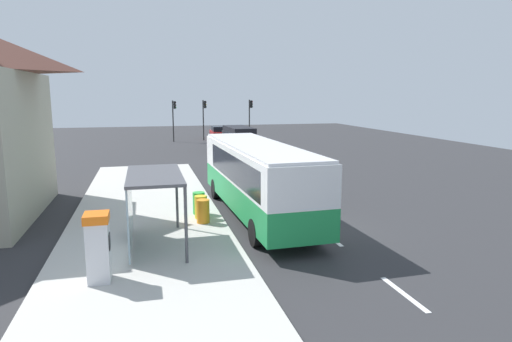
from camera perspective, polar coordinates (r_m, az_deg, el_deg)
The scene contains 22 objects.
ground_plane at distance 31.05m, azimuth -2.07°, elevation -0.06°, with size 56.00×92.00×0.04m, color #2D2D30.
sidewalk_platform at distance 18.67m, azimuth -13.75°, elevation -6.71°, with size 6.20×30.00×0.18m, color beige.
lane_stripe_seg_0 at distance 13.05m, azimuth 18.44°, elevation -14.72°, with size 0.16×2.20×0.01m, color silver.
lane_stripe_seg_1 at distance 17.16m, azimuth 9.41°, elevation -8.33°, with size 0.16×2.20×0.01m, color silver.
lane_stripe_seg_2 at distance 21.65m, azimuth 4.14°, elevation -4.38°, with size 0.16×2.20×0.01m, color silver.
lane_stripe_seg_3 at distance 26.32m, azimuth 0.74°, elevation -1.80°, with size 0.16×2.20×0.01m, color silver.
lane_stripe_seg_4 at distance 31.10m, azimuth -1.62°, elevation 0.01°, with size 0.16×2.20×0.01m, color silver.
lane_stripe_seg_5 at distance 35.93m, azimuth -3.35°, elevation 1.33°, with size 0.16×2.20×0.01m, color silver.
lane_stripe_seg_6 at distance 40.81m, azimuth -4.66°, elevation 2.34°, with size 0.16×2.20×0.01m, color silver.
lane_stripe_seg_7 at distance 45.71m, azimuth -5.70°, elevation 3.13°, with size 0.16×2.20×0.01m, color silver.
bus at distance 19.25m, azimuth 0.10°, elevation -0.56°, with size 2.83×11.08×3.21m.
white_van at distance 41.75m, azimuth -2.21°, elevation 4.38°, with size 2.18×5.27×2.30m.
sedan_near at distance 53.68m, azimuth -4.79°, elevation 4.98°, with size 1.97×4.46×1.52m.
sedan_far at distance 45.96m, azimuth -3.18°, elevation 4.19°, with size 1.93×4.44×1.52m.
ticket_machine at distance 13.15m, azimuth -19.59°, elevation -9.14°, with size 0.66×0.76×1.94m.
recycling_bin_orange at distance 18.12m, azimuth -6.81°, elevation -5.14°, with size 0.52×0.52×0.95m, color orange.
recycling_bin_yellow at distance 18.79m, azimuth -7.08°, elevation -4.60°, with size 0.52×0.52×0.95m, color yellow.
recycling_bin_green at distance 19.46m, azimuth -7.34°, elevation -4.10°, with size 0.52×0.52×0.95m, color green.
traffic_light_near_side at distance 51.39m, azimuth -0.75°, elevation 7.40°, with size 0.49×0.28×4.67m.
traffic_light_far_side at distance 50.91m, azimuth -10.49°, elevation 7.17°, with size 0.49×0.28×4.60m.
traffic_light_median at distance 52.04m, azimuth -6.67°, elevation 7.34°, with size 0.49×0.28×4.62m.
bus_shelter at distance 15.41m, azimuth -14.00°, elevation -2.52°, with size 1.80×4.00×2.50m.
Camera 1 is at (-6.36, -15.92, 5.32)m, focal length 31.19 mm.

